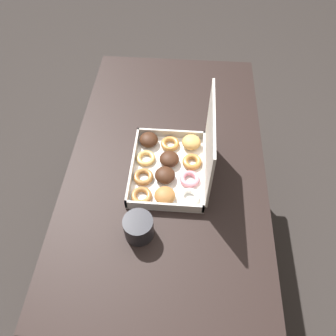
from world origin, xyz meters
TOP-DOWN VIEW (x-y plane):
  - ground_plane at (0.00, 0.00)m, footprint 8.00×8.00m
  - dining_table at (0.00, 0.00)m, footprint 1.28×0.74m
  - donut_box at (0.05, 0.04)m, footprint 0.34×0.28m
  - coffee_mug at (0.31, -0.07)m, footprint 0.10×0.10m

SIDE VIEW (x-z plane):
  - ground_plane at x=0.00m, z-range 0.00..0.00m
  - dining_table at x=0.00m, z-range 0.27..1.02m
  - coffee_mug at x=0.31m, z-range 0.75..0.83m
  - donut_box at x=0.05m, z-range 0.65..0.95m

